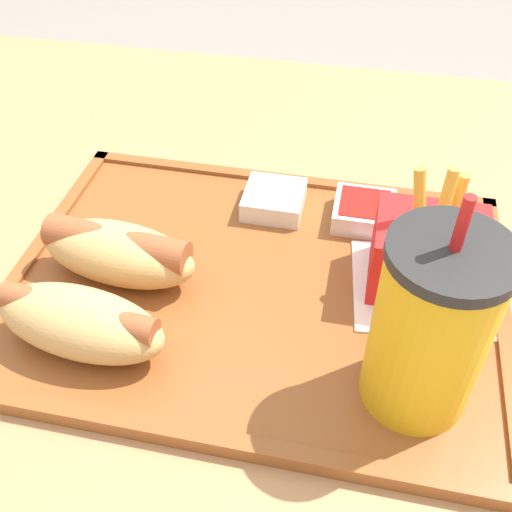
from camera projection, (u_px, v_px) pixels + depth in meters
dining_table at (248, 492)px, 0.74m from camera, size 1.19×0.87×0.71m
food_tray at (256, 286)px, 0.50m from camera, size 0.40×0.30×0.01m
paper_napkin at (428, 288)px, 0.49m from camera, size 0.13×0.12×0.00m
soda_cup at (430, 328)px, 0.37m from camera, size 0.08×0.08×0.17m
hot_dog_far at (80, 322)px, 0.43m from camera, size 0.14×0.07×0.05m
hot_dog_near at (118, 252)px, 0.48m from camera, size 0.13×0.07×0.05m
fries_carton at (428, 254)px, 0.47m from camera, size 0.09×0.07×0.11m
sauce_cup_mayo at (274, 199)px, 0.56m from camera, size 0.05×0.05×0.02m
sauce_cup_ketchup at (364, 211)px, 0.54m from camera, size 0.05×0.05×0.02m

